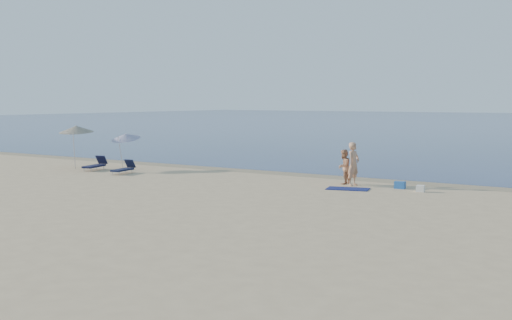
{
  "coord_description": "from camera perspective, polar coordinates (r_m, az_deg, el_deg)",
  "views": [
    {
      "loc": [
        16.0,
        -9.32,
        3.86
      ],
      "look_at": [
        -0.3,
        16.0,
        1.0
      ],
      "focal_mm": 45.0,
      "sensor_mm": 36.0,
      "label": 1
    }
  ],
  "objects": [
    {
      "name": "wet_sand_strip",
      "position": [
        33.1,
        3.63,
        -1.28
      ],
      "size": [
        240.0,
        1.6,
        0.0
      ],
      "primitive_type": "cube",
      "color": "#847254",
      "rests_on": "ground"
    },
    {
      "name": "person_left",
      "position": [
        28.96,
        8.67,
        -0.35
      ],
      "size": [
        0.55,
        0.76,
        1.95
      ],
      "primitive_type": "imported",
      "rotation": [
        0.0,
        0.0,
        1.45
      ],
      "color": "tan",
      "rests_on": "ground"
    },
    {
      "name": "person_right",
      "position": [
        29.47,
        7.8,
        -0.6
      ],
      "size": [
        0.61,
        0.78,
        1.58
      ],
      "primitive_type": "imported",
      "rotation": [
        0.0,
        0.0,
        -1.58
      ],
      "color": "#AD7A5B",
      "rests_on": "ground"
    },
    {
      "name": "beach_towel",
      "position": [
        27.9,
        8.17,
        -2.55
      ],
      "size": [
        1.99,
        1.41,
        0.03
      ],
      "primitive_type": "cube",
      "rotation": [
        0.0,
        0.0,
        0.25
      ],
      "color": "#0F154B",
      "rests_on": "ground"
    },
    {
      "name": "white_bag",
      "position": [
        27.66,
        14.41,
        -2.48
      ],
      "size": [
        0.37,
        0.33,
        0.28
      ],
      "primitive_type": "cube",
      "rotation": [
        0.0,
        0.0,
        0.15
      ],
      "color": "white",
      "rests_on": "ground"
    },
    {
      "name": "blue_cooler",
      "position": [
        28.48,
        12.68,
        -2.18
      ],
      "size": [
        0.46,
        0.34,
        0.32
      ],
      "primitive_type": "cube",
      "rotation": [
        0.0,
        0.0,
        0.06
      ],
      "color": "#1E53A4",
      "rests_on": "ground"
    },
    {
      "name": "umbrella_near",
      "position": [
        36.24,
        -11.52,
        2.06
      ],
      "size": [
        1.83,
        1.85,
        2.15
      ],
      "rotation": [
        0.0,
        0.0,
        0.13
      ],
      "color": "silver",
      "rests_on": "ground"
    },
    {
      "name": "umbrella_far",
      "position": [
        36.92,
        -15.69,
        2.66
      ],
      "size": [
        2.48,
        2.49,
        2.52
      ],
      "rotation": [
        0.0,
        0.0,
        0.4
      ],
      "color": "silver",
      "rests_on": "ground"
    },
    {
      "name": "lounger_left",
      "position": [
        36.11,
        -14.09,
        -0.43
      ],
      "size": [
        0.96,
        1.8,
        0.76
      ],
      "rotation": [
        0.0,
        0.0,
        0.25
      ],
      "color": "#131636",
      "rests_on": "ground"
    },
    {
      "name": "lounger_right",
      "position": [
        34.07,
        -11.68,
        -0.76
      ],
      "size": [
        0.78,
        1.66,
        0.7
      ],
      "rotation": [
        0.0,
        0.0,
        0.17
      ],
      "color": "#131935",
      "rests_on": "ground"
    }
  ]
}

